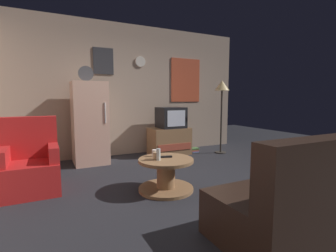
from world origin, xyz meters
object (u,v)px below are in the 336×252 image
object	(u,v)px
mug_ceramic_tan	(156,156)
book_stack	(194,150)
wine_glass	(158,154)
tv_stand	(169,141)
remote_control	(166,157)
mug_ceramic_white	(155,153)
couch	(310,200)
armchair	(30,166)
fridge	(90,123)
standing_lamp	(222,91)
coffee_table	(166,174)
crt_tv	(171,118)

from	to	relation	value
mug_ceramic_tan	book_stack	xyz separation A→B (m)	(1.69, 1.76, -0.42)
book_stack	wine_glass	bearing A→B (deg)	-132.70
tv_stand	remote_control	size ratio (longest dim) A/B	5.60
mug_ceramic_white	couch	distance (m)	1.88
couch	book_stack	xyz separation A→B (m)	(0.90, 3.33, -0.26)
mug_ceramic_white	couch	bearing A→B (deg)	-66.51
armchair	mug_ceramic_white	bearing A→B (deg)	-20.37
fridge	book_stack	size ratio (longest dim) A/B	8.41
armchair	couch	bearing A→B (deg)	-45.26
standing_lamp	coffee_table	world-z (taller)	standing_lamp
fridge	crt_tv	distance (m)	1.68
mug_ceramic_tan	crt_tv	bearing A→B (deg)	57.93
standing_lamp	remote_control	bearing A→B (deg)	-144.91
couch	book_stack	bearing A→B (deg)	74.88
tv_stand	armchair	world-z (taller)	armchair
remote_control	couch	world-z (taller)	couch
standing_lamp	wine_glass	bearing A→B (deg)	-145.34
fridge	standing_lamp	distance (m)	2.81
mug_ceramic_tan	couch	world-z (taller)	couch
standing_lamp	book_stack	size ratio (longest dim) A/B	7.55
mug_ceramic_white	crt_tv	bearing A→B (deg)	56.71
coffee_table	standing_lamp	bearing A→B (deg)	35.69
couch	book_stack	world-z (taller)	couch
crt_tv	standing_lamp	world-z (taller)	standing_lamp
crt_tv	mug_ceramic_tan	world-z (taller)	crt_tv
mug_ceramic_white	armchair	xyz separation A→B (m)	(-1.51, 0.56, -0.13)
armchair	standing_lamp	bearing A→B (deg)	11.33
standing_lamp	book_stack	distance (m)	1.44
wine_glass	book_stack	xyz separation A→B (m)	(1.69, 1.83, -0.45)
standing_lamp	couch	distance (m)	3.48
tv_stand	book_stack	size ratio (longest dim) A/B	3.99
fridge	mug_ceramic_white	distance (m)	1.79
coffee_table	book_stack	world-z (taller)	coffee_table
wine_glass	couch	size ratio (longest dim) A/B	0.09
tv_stand	coffee_table	distance (m)	2.12
coffee_table	couch	size ratio (longest dim) A/B	0.42
couch	tv_stand	bearing A→B (deg)	84.62
coffee_table	mug_ceramic_white	xyz separation A→B (m)	(-0.08, 0.19, 0.26)
tv_stand	coffee_table	xyz separation A→B (m)	(-0.99, -1.88, -0.08)
tv_stand	book_stack	xyz separation A→B (m)	(0.58, -0.07, -0.24)
remote_control	book_stack	size ratio (longest dim) A/B	0.71
mug_ceramic_white	mug_ceramic_tan	distance (m)	0.16
mug_ceramic_white	book_stack	distance (m)	2.34
remote_control	armchair	world-z (taller)	armchair
wine_glass	armchair	distance (m)	1.67
standing_lamp	wine_glass	distance (m)	2.80
coffee_table	mug_ceramic_white	world-z (taller)	mug_ceramic_white
remote_control	armchair	bearing A→B (deg)	173.29
armchair	book_stack	size ratio (longest dim) A/B	4.56
mug_ceramic_tan	remote_control	xyz separation A→B (m)	(0.16, 0.02, -0.03)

